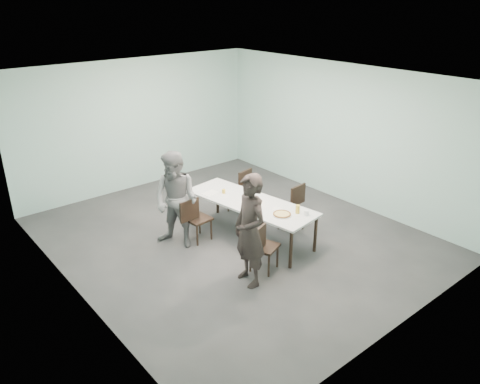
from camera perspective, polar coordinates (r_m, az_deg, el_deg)
ground at (r=9.00m, az=-0.80°, el=-5.49°), size 7.00×7.00×0.00m
room_shell at (r=8.23m, az=-0.87°, el=6.99°), size 6.02×7.02×3.01m
table at (r=8.69m, az=1.25°, el=-1.47°), size 1.27×2.70×0.75m
chair_near_left at (r=7.72m, az=2.72°, el=-6.49°), size 0.65×0.55×0.87m
chair_far_left at (r=8.68m, az=-5.56°, el=-3.02°), size 0.63×0.45×0.87m
chair_near_right at (r=9.19m, az=6.61°, el=-1.54°), size 0.63×0.46×0.87m
chair_far_right at (r=9.90m, az=0.24°, el=0.48°), size 0.64×0.49×0.87m
diner_near at (r=7.25m, az=1.21°, el=-4.75°), size 0.52×0.72×1.85m
diner_far at (r=8.43m, az=-7.79°, el=-1.01°), size 0.98×1.07×1.79m
pizza at (r=8.16m, az=5.14°, el=-2.71°), size 0.34×0.34×0.04m
side_plate at (r=8.37m, az=4.56°, el=-2.10°), size 0.18×0.18×0.01m
beer_glass at (r=8.24m, az=7.04°, el=-2.09°), size 0.08×0.08×0.15m
water_tumbler at (r=8.19m, az=8.09°, el=-2.55°), size 0.08×0.08×0.09m
tealight at (r=8.58m, az=1.56°, el=-1.26°), size 0.06×0.06×0.05m
amber_tumbler at (r=9.01m, az=-2.00°, el=0.09°), size 0.07×0.07×0.08m
menu at (r=9.03m, az=-3.63°, el=-0.14°), size 0.33×0.26×0.01m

